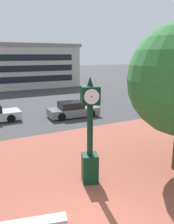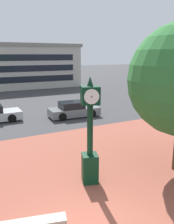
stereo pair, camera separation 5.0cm
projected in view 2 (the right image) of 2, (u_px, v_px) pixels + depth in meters
The scene contains 3 objects.
plaza_brick_paving at pixel (59, 191), 8.86m from camera, with size 44.00×13.19×0.01m, color brown.
street_clock at pixel (90, 137), 9.08m from camera, with size 0.86×0.87×4.30m.
car_street_near at pixel (73, 110), 19.41m from camera, with size 4.25×2.09×1.28m.
Camera 2 is at (-2.63, -4.91, 5.06)m, focal length 37.18 mm.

